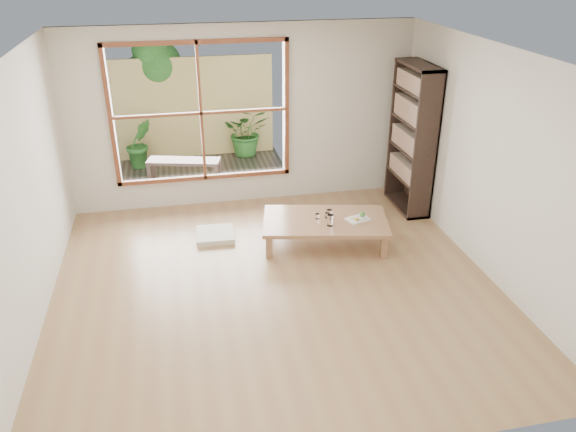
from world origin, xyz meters
name	(u,v)px	position (x,y,z in m)	size (l,w,h in m)	color
ground	(275,284)	(0.00, 0.00, 0.00)	(5.00, 5.00, 0.00)	#A07E50
low_table	(325,222)	(0.82, 0.84, 0.31)	(1.74, 1.20, 0.35)	#986849
floor_cushion	(215,235)	(-0.58, 1.30, 0.04)	(0.50, 0.50, 0.07)	white
bookshelf	(412,139)	(2.31, 1.71, 1.05)	(0.34, 0.95, 2.10)	#30201A
glass_tall	(330,220)	(0.83, 0.66, 0.42)	(0.08, 0.08, 0.15)	silver
glass_mid	(329,213)	(0.89, 0.90, 0.40)	(0.07, 0.07, 0.10)	silver
glass_short	(327,215)	(0.85, 0.88, 0.39)	(0.06, 0.06, 0.08)	silver
glass_small	(317,216)	(0.72, 0.89, 0.38)	(0.06, 0.06, 0.07)	silver
food_tray	(359,218)	(1.24, 0.76, 0.37)	(0.33, 0.28, 0.09)	white
deck	(202,176)	(-0.60, 3.56, 0.00)	(2.80, 2.00, 0.05)	#383128
garden_bench	(184,163)	(-0.89, 3.32, 0.33)	(1.21, 0.62, 0.37)	#30201A
bamboo_fence	(195,108)	(-0.60, 4.56, 0.90)	(2.80, 0.06, 1.80)	tan
shrub_right	(247,131)	(0.29, 4.39, 0.47)	(0.79, 0.69, 0.88)	#2A6023
shrub_left	(139,143)	(-1.60, 4.15, 0.45)	(0.47, 0.38, 0.85)	#2A6023
garden_tree	(152,65)	(-1.28, 4.86, 1.63)	(1.04, 0.85, 2.22)	#4C3D2D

